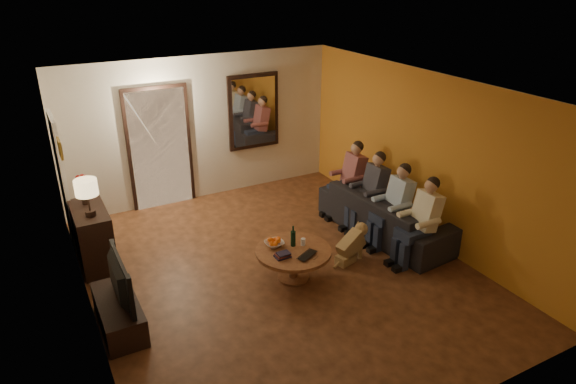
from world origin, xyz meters
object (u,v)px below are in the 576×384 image
table_lamp (88,198)px  tv_stand (119,314)px  person_a (422,224)px  person_c (371,194)px  coffee_table (293,264)px  bowl (274,244)px  person_d (350,181)px  laptop (310,256)px  wine_bottle (293,236)px  tv (114,281)px  person_b (395,208)px  dog (351,244)px  dresser (93,237)px  sofa (387,214)px

table_lamp → tv_stand: size_ratio=0.49×
person_a → person_c: 1.20m
tv_stand → coffee_table: 2.34m
bowl → person_d: bearing=28.9°
person_a → laptop: person_a is taller
coffee_table → wine_bottle: wine_bottle is taller
tv → person_b: (4.19, 0.07, -0.05)m
table_lamp → dog: size_ratio=0.96×
tv_stand → person_c: 4.26m
person_a → dog: bearing=152.2°
dresser → person_b: person_b is taller
tv_stand → wine_bottle: (2.39, 0.03, 0.42)m
person_b → person_d: 1.20m
tv → bowl: 2.17m
laptop → sofa: bearing=-5.6°
sofa → person_d: (-0.10, 0.90, 0.25)m
dresser → person_a: (4.19, -2.15, 0.16)m
table_lamp → tv: bearing=-90.0°
person_c → coffee_table: size_ratio=1.16×
dresser → dog: dresser is taller
person_a → bowl: bearing=161.4°
person_b → table_lamp: bearing=162.4°
person_d → laptop: 2.39m
person_c → bowl: bearing=-165.7°
sofa → laptop: sofa is taller
dresser → laptop: bearing=-38.9°
dresser → sofa: 4.47m
laptop → person_a: bearing=-32.8°
tv → person_b: size_ratio=0.82×
table_lamp → person_c: 4.28m
dresser → sofa: size_ratio=0.41×
sofa → laptop: (-1.85, -0.72, 0.11)m
tv → person_d: person_d is taller
person_d → bowl: bearing=-151.1°
tv_stand → person_c: size_ratio=0.92×
tv_stand → sofa: bearing=4.9°
wine_bottle → person_b: bearing=1.2°
tv_stand → person_a: person_a is taller
bowl → sofa: bearing=5.9°
table_lamp → tv_stand: 1.70m
person_c → dog: (-0.89, -0.73, -0.32)m
wine_bottle → laptop: wine_bottle is taller
person_d → wine_bottle: size_ratio=3.87×
table_lamp → person_a: bearing=-24.7°
table_lamp → bowl: 2.58m
coffee_table → bowl: bowl is taller
coffee_table → bowl: (-0.18, 0.22, 0.26)m
person_d → person_b: bearing=-90.0°
tv_stand → coffee_table: (2.34, -0.07, 0.04)m
person_d → person_a: bearing=-90.0°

